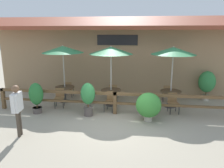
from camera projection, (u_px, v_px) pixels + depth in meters
The scene contains 20 objects.
ground_plane at pixel (112, 124), 8.39m from camera, with size 60.00×60.00×0.00m, color #9E937F.
building_facade at pixel (122, 56), 11.83m from camera, with size 14.28×1.49×4.23m.
patio_railing at pixel (115, 98), 9.24m from camera, with size 10.40×0.14×0.95m.
patio_umbrella_near at pixel (63, 49), 10.41m from camera, with size 1.99×1.99×2.82m.
dining_table_near at pixel (65, 90), 10.88m from camera, with size 0.95×0.95×0.77m.
chair_near_streetside at pixel (60, 97), 10.18m from camera, with size 0.50×0.50×0.86m.
chair_near_wallside at pixel (69, 88), 11.66m from camera, with size 0.44×0.44×0.86m.
patio_umbrella_middle at pixel (111, 50), 9.86m from camera, with size 1.99×1.99×2.82m.
dining_table_middle at pixel (111, 93), 10.33m from camera, with size 0.95×0.95×0.77m.
chair_middle_streetside at pixel (110, 100), 9.62m from camera, with size 0.50×0.50×0.86m.
chair_middle_wallside at pixel (113, 91), 11.09m from camera, with size 0.44×0.44×0.86m.
patio_umbrella_far at pixel (173, 51), 9.65m from camera, with size 1.99×1.99×2.82m.
dining_table_far at pixel (171, 94), 10.12m from camera, with size 0.95×0.95×0.77m.
chair_far_streetside at pixel (173, 102), 9.42m from camera, with size 0.50×0.50×0.86m.
chair_far_wallside at pixel (167, 92), 10.90m from camera, with size 0.43×0.43×0.86m.
potted_plant_corner_fern at pixel (88, 96), 8.98m from camera, with size 0.60×0.54×1.41m.
potted_plant_small_flowering at pixel (148, 105), 8.51m from camera, with size 0.99×0.89×1.15m.
potted_plant_tall_tropical at pixel (36, 96), 9.30m from camera, with size 0.61×0.55×1.34m.
potted_plant_broad_leaf at pixel (207, 83), 11.04m from camera, with size 0.83×0.75×1.51m.
pedestrian at pixel (17, 104), 7.16m from camera, with size 0.28×0.61×1.77m.
Camera 1 is at (1.02, -7.73, 3.46)m, focal length 35.00 mm.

